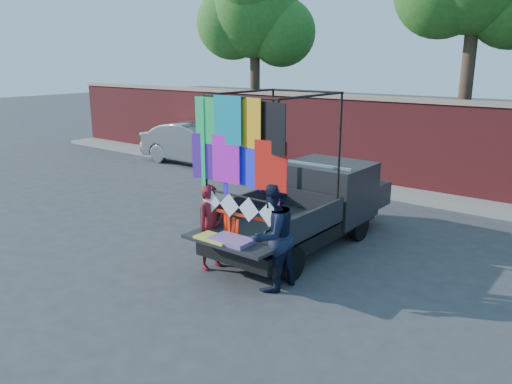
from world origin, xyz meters
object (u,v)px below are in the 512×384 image
Objects in this scene: woman at (211,227)px; man at (273,236)px; pickup_truck at (315,204)px; sedan at (198,144)px.

man is at bearing -83.78° from woman.
man reaches higher than woman.
man is (0.66, -2.37, 0.13)m from pickup_truck.
pickup_truck is 3.17× the size of woman.
pickup_truck is at bearing -159.49° from man.
sedan is at bearing 52.40° from woman.
sedan is 9.27m from woman.
woman is (-0.69, -2.37, -0.01)m from pickup_truck.
woman is 1.35m from man.
pickup_truck is at bearing -122.31° from sedan.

